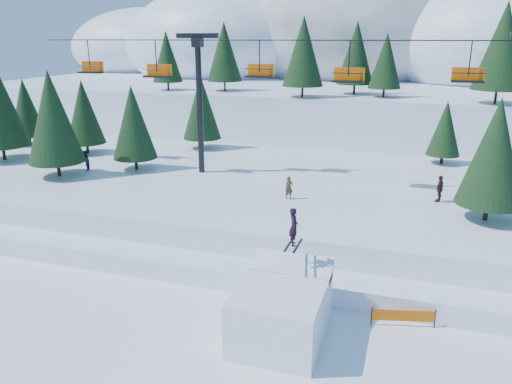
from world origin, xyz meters
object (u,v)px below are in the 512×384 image
(chairlift, at_px, (335,86))
(banner_near, at_px, (403,316))
(jump_kicker, at_px, (282,309))
(banner_far, at_px, (488,308))

(chairlift, xyz_separation_m, banner_near, (5.67, -13.59, -8.78))
(chairlift, distance_m, banner_near, 17.14)
(jump_kicker, distance_m, banner_far, 9.76)
(jump_kicker, distance_m, chairlift, 17.93)
(banner_far, bearing_deg, jump_kicker, -153.39)
(jump_kicker, height_order, banner_far, jump_kicker)
(jump_kicker, relative_size, chairlift, 0.12)
(chairlift, xyz_separation_m, banner_far, (9.37, -11.69, -8.78))
(jump_kicker, height_order, banner_near, jump_kicker)
(jump_kicker, relative_size, banner_near, 1.96)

